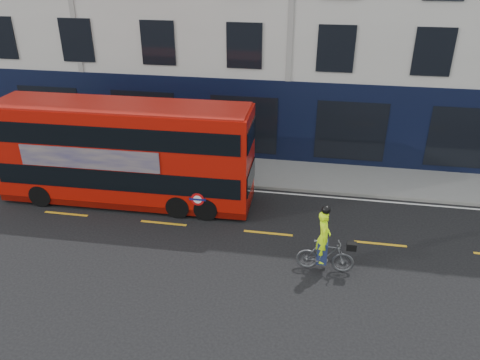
# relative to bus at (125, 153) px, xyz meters

# --- Properties ---
(ground) EXTENTS (120.00, 120.00, 0.00)m
(ground) POSITION_rel_bus_xyz_m (5.94, -3.05, -2.10)
(ground) COLOR black
(ground) RESTS_ON ground
(pavement) EXTENTS (60.00, 3.00, 0.12)m
(pavement) POSITION_rel_bus_xyz_m (5.94, 3.45, -2.04)
(pavement) COLOR gray
(pavement) RESTS_ON ground
(kerb) EXTENTS (60.00, 0.12, 0.13)m
(kerb) POSITION_rel_bus_xyz_m (5.94, 1.95, -2.04)
(kerb) COLOR slate
(kerb) RESTS_ON ground
(road_edge_line) EXTENTS (58.00, 0.10, 0.01)m
(road_edge_line) POSITION_rel_bus_xyz_m (5.94, 1.65, -2.10)
(road_edge_line) COLOR silver
(road_edge_line) RESTS_ON ground
(lane_dashes) EXTENTS (58.00, 0.12, 0.01)m
(lane_dashes) POSITION_rel_bus_xyz_m (5.94, -1.55, -2.10)
(lane_dashes) COLOR gold
(lane_dashes) RESTS_ON ground
(bus) EXTENTS (10.22, 2.50, 4.10)m
(bus) POSITION_rel_bus_xyz_m (0.00, 0.00, 0.00)
(bus) COLOR #AD1006
(bus) RESTS_ON ground
(cyclist) EXTENTS (1.86, 0.65, 2.38)m
(cyclist) POSITION_rel_bus_xyz_m (7.96, -3.41, -1.31)
(cyclist) COLOR #4E5053
(cyclist) RESTS_ON ground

